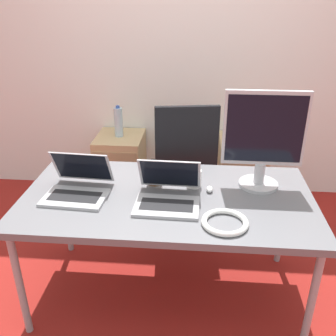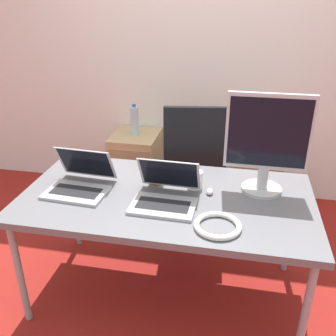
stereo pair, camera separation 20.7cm
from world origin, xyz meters
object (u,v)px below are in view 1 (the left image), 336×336
(mouse, at_px, (210,189))
(coffee_cup_white, at_px, (194,178))
(cabinet_right, at_px, (241,171))
(laptop_left, at_px, (77,187))
(laptop_right, at_px, (168,195))
(coffee_cup_brown, at_px, (155,175))
(office_chair, at_px, (183,182))
(water_bottle, at_px, (119,122))
(cable_coil, at_px, (225,222))
(cabinet_left, at_px, (121,167))
(monitor, at_px, (263,139))

(mouse, xyz_separation_m, coffee_cup_white, (-0.09, 0.06, 0.04))
(cabinet_right, relative_size, mouse, 10.28)
(laptop_left, xyz_separation_m, mouse, (0.74, 0.09, -0.03))
(laptop_right, height_order, coffee_cup_brown, laptop_right)
(office_chair, xyz_separation_m, coffee_cup_brown, (-0.14, -0.65, 0.38))
(water_bottle, height_order, cable_coil, water_bottle)
(coffee_cup_brown, relative_size, cable_coil, 0.48)
(coffee_cup_white, bearing_deg, cable_coil, -67.53)
(cabinet_left, bearing_deg, mouse, -56.07)
(cabinet_left, bearing_deg, laptop_left, -88.99)
(cabinet_right, distance_m, laptop_right, 1.45)
(cabinet_right, height_order, water_bottle, water_bottle)
(mouse, bearing_deg, cabinet_left, 123.93)
(water_bottle, xyz_separation_m, coffee_cup_white, (0.67, -1.07, 0.03))
(coffee_cup_brown, height_order, cable_coil, coffee_cup_brown)
(laptop_right, xyz_separation_m, mouse, (0.23, 0.14, -0.03))
(cabinet_left, height_order, laptop_right, laptop_right)
(laptop_left, relative_size, monitor, 0.63)
(monitor, bearing_deg, cabinet_right, 88.46)
(cabinet_left, relative_size, laptop_left, 1.68)
(office_chair, height_order, coffee_cup_brown, office_chair)
(mouse, relative_size, cable_coil, 0.25)
(coffee_cup_brown, bearing_deg, monitor, 2.04)
(office_chair, distance_m, coffee_cup_brown, 0.76)
(office_chair, relative_size, mouse, 18.10)
(cabinet_right, relative_size, coffee_cup_white, 5.77)
(laptop_right, bearing_deg, monitor, 24.99)
(cabinet_right, xyz_separation_m, coffee_cup_brown, (-0.64, -1.05, 0.46))
(laptop_left, distance_m, mouse, 0.74)
(laptop_right, distance_m, cable_coil, 0.35)
(office_chair, distance_m, laptop_right, 0.94)
(laptop_left, bearing_deg, coffee_cup_brown, 22.28)
(cabinet_right, distance_m, cable_coil, 1.54)
(office_chair, bearing_deg, coffee_cup_brown, -102.35)
(cabinet_left, height_order, coffee_cup_brown, coffee_cup_brown)
(monitor, height_order, coffee_cup_white, monitor)
(monitor, height_order, coffee_cup_brown, monitor)
(cabinet_left, xyz_separation_m, coffee_cup_white, (0.67, -1.07, 0.46))
(office_chair, distance_m, cable_coil, 1.13)
(cabinet_left, bearing_deg, laptop_right, -67.25)
(water_bottle, bearing_deg, cable_coil, -60.39)
(monitor, bearing_deg, cabinet_left, 135.46)
(cable_coil, bearing_deg, office_chair, 103.50)
(monitor, bearing_deg, cable_coil, -116.98)
(cabinet_left, bearing_deg, coffee_cup_white, -57.97)
(office_chair, distance_m, coffee_cup_white, 0.77)
(cabinet_left, height_order, monitor, monitor)
(laptop_left, xyz_separation_m, coffee_cup_white, (0.65, 0.15, 0.00))
(cabinet_left, bearing_deg, water_bottle, 90.00)
(monitor, bearing_deg, laptop_left, -169.43)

